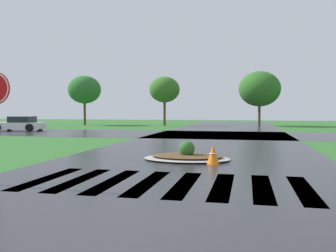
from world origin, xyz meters
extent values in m
cube|color=#2D6628|center=(0.00, 0.00, -0.05)|extent=(120.00, 120.00, 0.10)
cube|color=#2B2B30|center=(0.00, 10.00, 0.00)|extent=(9.77, 80.00, 0.01)
cube|color=#2B2B30|center=(0.00, 21.89, 0.00)|extent=(90.00, 8.79, 0.01)
cube|color=white|center=(-3.15, 4.17, 0.00)|extent=(0.45, 3.19, 0.01)
cube|color=white|center=(-2.25, 4.17, 0.00)|extent=(0.45, 3.19, 0.01)
cube|color=white|center=(-1.35, 4.17, 0.00)|extent=(0.45, 3.19, 0.01)
cube|color=white|center=(-0.45, 4.17, 0.00)|extent=(0.45, 3.19, 0.01)
cube|color=white|center=(0.45, 4.17, 0.00)|extent=(0.45, 3.19, 0.01)
cube|color=white|center=(1.35, 4.17, 0.00)|extent=(0.45, 3.19, 0.01)
cube|color=white|center=(2.25, 4.17, 0.00)|extent=(0.45, 3.19, 0.01)
cube|color=white|center=(3.15, 4.17, 0.00)|extent=(0.45, 3.19, 0.01)
ellipsoid|color=#9E9B93|center=(-0.18, 8.37, 0.06)|extent=(3.09, 2.18, 0.12)
ellipsoid|color=brown|center=(-0.18, 8.37, 0.15)|extent=(2.54, 1.78, 0.10)
sphere|color=#2D6023|center=(-0.18, 8.37, 0.40)|extent=(0.56, 0.56, 0.56)
cube|color=silver|center=(-17.19, 23.23, 0.45)|extent=(4.34, 2.25, 0.56)
cube|color=#1E232B|center=(-16.89, 23.26, 0.98)|extent=(2.03, 1.79, 0.51)
cylinder|color=black|center=(-18.71, 24.00, 0.32)|extent=(0.66, 0.29, 0.64)
cylinder|color=black|center=(-15.68, 22.45, 0.32)|extent=(0.66, 0.29, 0.64)
cylinder|color=black|center=(-15.89, 24.32, 0.32)|extent=(0.66, 0.29, 0.64)
cone|color=orange|center=(0.83, 7.45, 0.33)|extent=(0.42, 0.42, 0.66)
torus|color=white|center=(0.83, 7.45, 0.36)|extent=(0.26, 0.26, 0.04)
cube|color=orange|center=(0.83, 7.45, 0.01)|extent=(0.36, 0.36, 0.03)
cylinder|color=#4C3823|center=(-16.89, 35.47, 1.42)|extent=(0.28, 0.28, 2.84)
ellipsoid|color=#2A6629|center=(-16.89, 35.47, 4.19)|extent=(3.85, 3.85, 3.27)
cylinder|color=#4C3823|center=(-7.23, 35.64, 1.45)|extent=(0.28, 0.28, 2.90)
ellipsoid|color=#356923|center=(-7.23, 35.64, 4.10)|extent=(3.42, 3.42, 2.91)
cylinder|color=#4C3823|center=(3.23, 37.23, 1.26)|extent=(0.28, 0.28, 2.53)
ellipsoid|color=#2D6623|center=(3.23, 37.23, 4.13)|extent=(4.59, 4.59, 3.90)
camera|label=1|loc=(1.90, -4.30, 1.77)|focal=38.74mm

